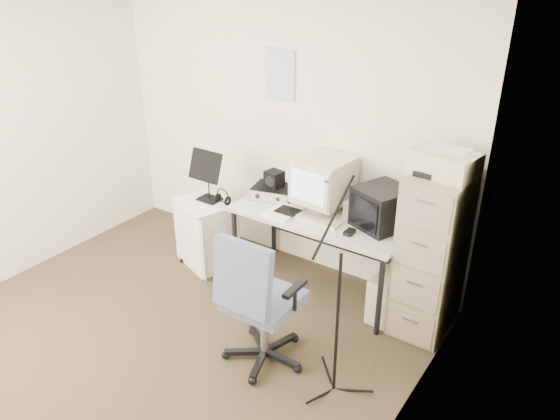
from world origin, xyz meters
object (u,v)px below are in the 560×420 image
Objects in this scene: desk at (320,252)px; office_chair at (264,298)px; filing_cabinet at (432,254)px; side_cart at (207,232)px.

office_chair reaches higher than desk.
desk is (-0.95, -0.03, -0.29)m from filing_cabinet.
desk is 2.35× the size of side_cart.
filing_cabinet is 2.04× the size of side_cart.
office_chair is (-0.82, -1.05, -0.12)m from filing_cabinet.
filing_cabinet is 1.22× the size of office_chair.
office_chair is 1.67× the size of side_cart.
filing_cabinet is 0.87× the size of desk.
side_cart is at bearing -168.93° from desk.
filing_cabinet is at bearing 51.33° from office_chair.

